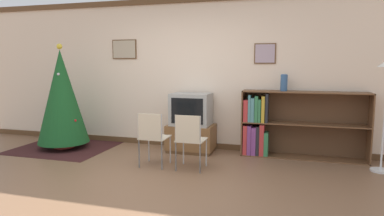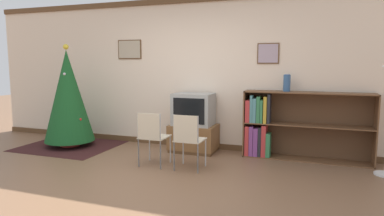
# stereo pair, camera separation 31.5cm
# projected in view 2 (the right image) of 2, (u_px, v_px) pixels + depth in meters

# --- Properties ---
(ground_plane) EXTENTS (24.00, 24.00, 0.00)m
(ground_plane) POSITION_uv_depth(u_px,v_px,m) (135.00, 185.00, 4.34)
(ground_plane) COLOR brown
(wall_back) EXTENTS (8.76, 0.11, 2.70)m
(wall_back) POSITION_uv_depth(u_px,v_px,m) (193.00, 74.00, 6.22)
(wall_back) COLOR beige
(wall_back) RESTS_ON ground_plane
(area_rug) EXTENTS (1.69, 1.48, 0.01)m
(area_rug) POSITION_uv_depth(u_px,v_px,m) (70.00, 146.00, 6.41)
(area_rug) COLOR #381919
(area_rug) RESTS_ON ground_plane
(christmas_tree) EXTENTS (0.90, 0.90, 1.88)m
(christmas_tree) POSITION_uv_depth(u_px,v_px,m) (68.00, 96.00, 6.29)
(christmas_tree) COLOR maroon
(christmas_tree) RESTS_ON area_rug
(tv_console) EXTENTS (0.80, 0.55, 0.47)m
(tv_console) POSITION_uv_depth(u_px,v_px,m) (194.00, 138.00, 6.00)
(tv_console) COLOR brown
(tv_console) RESTS_ON ground_plane
(television) EXTENTS (0.67, 0.49, 0.55)m
(television) POSITION_uv_depth(u_px,v_px,m) (194.00, 109.00, 5.93)
(television) COLOR #9E9E99
(television) RESTS_ON tv_console
(folding_chair_left) EXTENTS (0.40, 0.40, 0.82)m
(folding_chair_left) POSITION_uv_depth(u_px,v_px,m) (152.00, 135.00, 5.10)
(folding_chair_left) COLOR beige
(folding_chair_left) RESTS_ON ground_plane
(folding_chair_right) EXTENTS (0.40, 0.40, 0.82)m
(folding_chair_right) POSITION_uv_depth(u_px,v_px,m) (188.00, 138.00, 4.90)
(folding_chair_right) COLOR beige
(folding_chair_right) RESTS_ON ground_plane
(bookshelf) EXTENTS (1.98, 0.36, 1.09)m
(bookshelf) POSITION_uv_depth(u_px,v_px,m) (283.00, 127.00, 5.56)
(bookshelf) COLOR brown
(bookshelf) RESTS_ON ground_plane
(vase) EXTENTS (0.11, 0.11, 0.27)m
(vase) POSITION_uv_depth(u_px,v_px,m) (287.00, 83.00, 5.47)
(vase) COLOR #335684
(vase) RESTS_ON bookshelf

